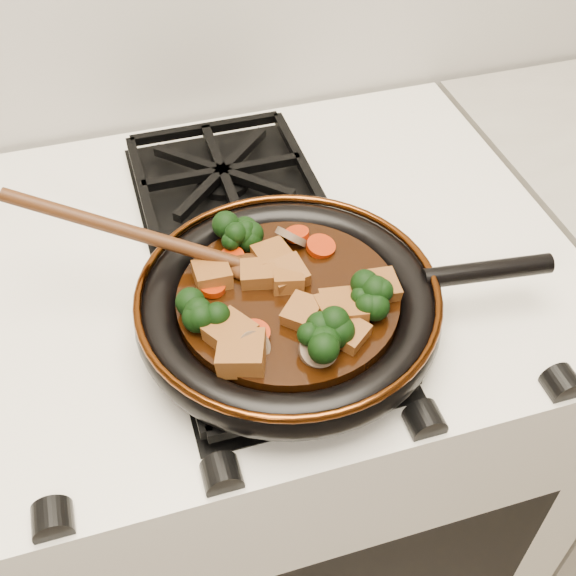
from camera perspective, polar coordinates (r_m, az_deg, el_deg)
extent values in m
cube|color=white|center=(1.22, -2.18, -12.95)|extent=(0.76, 0.60, 0.90)
cylinder|color=black|center=(0.75, 0.00, -1.95)|extent=(0.29, 0.29, 0.01)
torus|color=black|center=(0.75, 0.00, -1.49)|extent=(0.32, 0.32, 0.04)
torus|color=#4D230B|center=(0.73, 0.00, -0.38)|extent=(0.31, 0.31, 0.01)
cylinder|color=black|center=(0.79, 15.48, 1.31)|extent=(0.14, 0.04, 0.02)
cylinder|color=black|center=(0.74, 0.00, -1.13)|extent=(0.23, 0.23, 0.02)
cube|color=brown|center=(0.71, 4.37, -1.71)|extent=(0.05, 0.05, 0.03)
cube|color=brown|center=(0.74, 7.22, 0.05)|extent=(0.04, 0.04, 0.03)
cube|color=brown|center=(0.68, -3.68, -5.16)|extent=(0.06, 0.06, 0.03)
cube|color=brown|center=(0.71, 4.10, -1.78)|extent=(0.04, 0.04, 0.03)
cube|color=brown|center=(0.69, -4.54, -3.66)|extent=(0.06, 0.06, 0.03)
cube|color=brown|center=(0.69, 4.68, -3.59)|extent=(0.05, 0.05, 0.02)
cube|color=brown|center=(0.75, -2.36, 1.06)|extent=(0.04, 0.04, 0.02)
cube|color=brown|center=(0.74, -0.07, 0.83)|extent=(0.04, 0.04, 0.03)
cube|color=brown|center=(0.75, -0.01, 1.04)|extent=(0.04, 0.04, 0.03)
cube|color=brown|center=(0.71, 1.18, -2.04)|extent=(0.05, 0.05, 0.03)
cube|color=brown|center=(0.77, -1.25, 2.52)|extent=(0.04, 0.04, 0.02)
cube|color=brown|center=(0.75, -6.01, 1.00)|extent=(0.04, 0.04, 0.03)
cylinder|color=#A42304|center=(0.70, -2.68, -3.61)|extent=(0.03, 0.03, 0.01)
cylinder|color=#A42304|center=(0.73, 6.54, -0.56)|extent=(0.03, 0.03, 0.02)
cylinder|color=#A42304|center=(0.77, -4.46, 2.32)|extent=(0.03, 0.03, 0.02)
cylinder|color=#A42304|center=(0.74, -5.99, 0.02)|extent=(0.03, 0.03, 0.01)
cylinder|color=#A42304|center=(0.78, 2.61, 3.29)|extent=(0.03, 0.03, 0.02)
cylinder|color=#A42304|center=(0.80, 0.72, 4.28)|extent=(0.03, 0.03, 0.01)
cylinder|color=brown|center=(0.68, -2.83, -4.75)|extent=(0.04, 0.03, 0.03)
cylinder|color=brown|center=(0.68, 2.43, -4.88)|extent=(0.04, 0.04, 0.02)
cylinder|color=brown|center=(0.79, 0.30, 4.07)|extent=(0.05, 0.05, 0.03)
ellipsoid|color=#43220E|center=(0.76, -2.85, 1.63)|extent=(0.07, 0.06, 0.02)
cylinder|color=#43220E|center=(0.76, -12.43, 4.38)|extent=(0.02, 0.02, 0.26)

